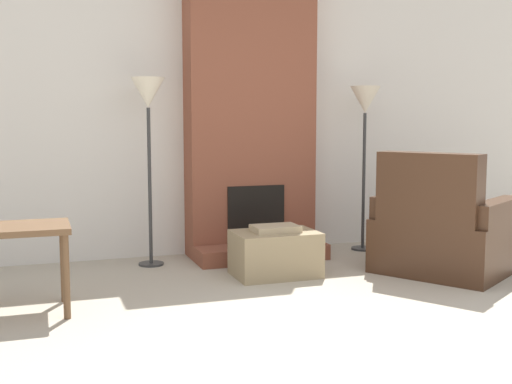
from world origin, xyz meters
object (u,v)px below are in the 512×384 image
Objects in this scene: side_table at (22,240)px; floor_lamp_right at (365,110)px; ottoman at (275,253)px; floor_lamp_left at (148,104)px; armchair at (442,236)px.

side_table is 0.38× the size of floor_lamp_right.
floor_lamp_left reaches higher than ottoman.
floor_lamp_left is at bearing -180.00° from floor_lamp_right.
ottoman is at bearing -38.70° from floor_lamp_left.
floor_lamp_left is (1.01, 1.11, 0.89)m from side_table.
ottoman is 1.63m from floor_lamp_left.
ottoman is 0.50× the size of armchair.
armchair is at bearing -14.51° from ottoman.
floor_lamp_right is (-0.16, 1.04, 1.03)m from armchair.
side_table is at bearing 58.91° from armchair.
armchair is (1.32, -0.34, 0.11)m from ottoman.
ottoman is 1.12× the size of side_table.
armchair reaches higher than side_table.
floor_lamp_left is (-0.87, 0.70, 1.18)m from ottoman.
side_table is 1.75m from floor_lamp_left.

